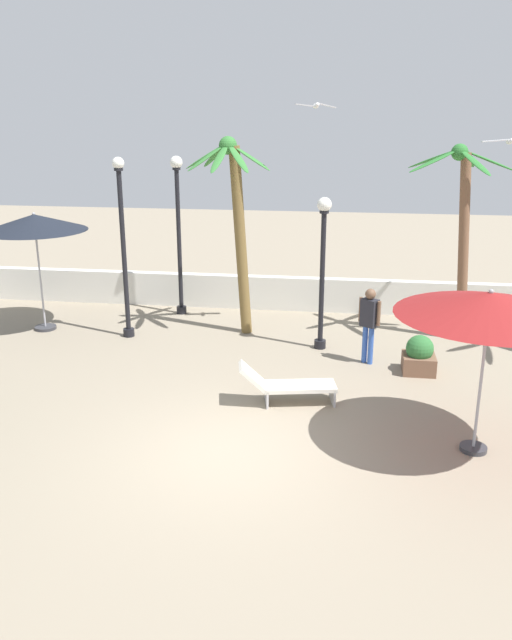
# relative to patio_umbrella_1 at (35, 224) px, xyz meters

# --- Properties ---
(ground_plane) EXTENTS (56.00, 56.00, 0.00)m
(ground_plane) POSITION_rel_patio_umbrella_1_xyz_m (6.01, -5.69, -2.80)
(ground_plane) COLOR gray
(boundary_wall) EXTENTS (25.20, 0.30, 0.96)m
(boundary_wall) POSITION_rel_patio_umbrella_1_xyz_m (6.01, 2.68, -2.31)
(boundary_wall) COLOR silver
(boundary_wall) RESTS_ON ground_plane
(patio_umbrella_1) EXTENTS (2.61, 2.61, 3.08)m
(patio_umbrella_1) POSITION_rel_patio_umbrella_1_xyz_m (0.00, 0.00, 0.00)
(patio_umbrella_1) COLOR #333338
(patio_umbrella_1) RESTS_ON ground_plane
(patio_umbrella_3) EXTENTS (2.98, 2.98, 2.83)m
(patio_umbrella_3) POSITION_rel_patio_umbrella_1_xyz_m (10.05, -5.07, -0.23)
(patio_umbrella_3) COLOR #333338
(patio_umbrella_3) RESTS_ON ground_plane
(palm_tree_0) EXTENTS (2.56, 2.53, 4.77)m
(palm_tree_0) POSITION_rel_patio_umbrella_1_xyz_m (10.49, 0.75, 0.23)
(palm_tree_0) COLOR brown
(palm_tree_0) RESTS_ON ground_plane
(palm_tree_1) EXTENTS (2.16, 2.15, 4.92)m
(palm_tree_1) POSITION_rel_patio_umbrella_1_xyz_m (5.05, 0.50, 0.33)
(palm_tree_1) COLOR brown
(palm_tree_1) RESTS_ON ground_plane
(lamp_post_0) EXTENTS (0.34, 0.34, 4.36)m
(lamp_post_0) POSITION_rel_patio_umbrella_1_xyz_m (3.21, 1.89, -0.27)
(lamp_post_0) COLOR black
(lamp_post_0) RESTS_ON ground_plane
(lamp_post_1) EXTENTS (0.29, 0.29, 4.46)m
(lamp_post_1) POSITION_rel_patio_umbrella_1_xyz_m (2.37, -0.23, -0.43)
(lamp_post_1) COLOR black
(lamp_post_1) RESTS_ON ground_plane
(lamp_post_2) EXTENTS (0.33, 0.33, 3.63)m
(lamp_post_2) POSITION_rel_patio_umbrella_1_xyz_m (7.24, -0.42, -0.68)
(lamp_post_2) COLOR black
(lamp_post_2) RESTS_ON ground_plane
(lounge_chair_0) EXTENTS (1.96, 0.91, 0.84)m
(lounge_chair_0) POSITION_rel_patio_umbrella_1_xyz_m (6.74, -3.65, -2.41)
(lounge_chair_0) COLOR #B7B7BC
(lounge_chair_0) RESTS_ON ground_plane
(guest_0) EXTENTS (0.47, 0.40, 1.75)m
(guest_0) POSITION_rel_patio_umbrella_1_xyz_m (8.35, -1.26, -1.73)
(guest_0) COLOR #3359B2
(guest_0) RESTS_ON ground_plane
(seagull_0) EXTENTS (0.97, 0.41, 0.15)m
(seagull_0) POSITION_rel_patio_umbrella_1_xyz_m (6.93, 0.72, 2.81)
(seagull_0) COLOR white
(seagull_1) EXTENTS (1.20, 0.38, 0.14)m
(seagull_1) POSITION_rel_patio_umbrella_1_xyz_m (11.28, 0.38, 2.04)
(seagull_1) COLOR white
(planter) EXTENTS (0.70, 0.70, 0.85)m
(planter) POSITION_rel_patio_umbrella_1_xyz_m (9.46, -1.65, -2.41)
(planter) COLOR brown
(planter) RESTS_ON ground_plane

